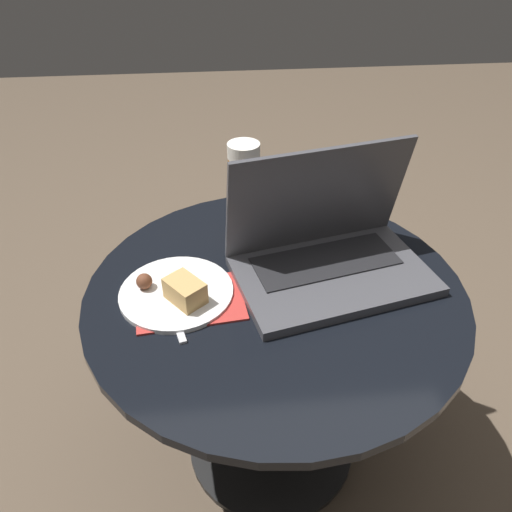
% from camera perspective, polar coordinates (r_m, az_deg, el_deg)
% --- Properties ---
extents(ground_plane, '(6.00, 6.00, 0.00)m').
position_cam_1_polar(ground_plane, '(1.27, 1.70, -20.54)').
color(ground_plane, brown).
extents(table, '(0.68, 0.68, 0.48)m').
position_cam_1_polar(table, '(0.99, 2.07, -9.32)').
color(table, black).
rests_on(table, ground_plane).
extents(napkin, '(0.20, 0.15, 0.00)m').
position_cam_1_polar(napkin, '(0.88, -7.55, -5.17)').
color(napkin, '#B7332D').
rests_on(napkin, table).
extents(laptop, '(0.39, 0.29, 0.23)m').
position_cam_1_polar(laptop, '(0.92, 8.17, 0.79)').
color(laptop, '#47474C').
rests_on(laptop, table).
extents(beer_glass, '(0.06, 0.06, 0.21)m').
position_cam_1_polar(beer_glass, '(0.97, -1.34, 7.08)').
color(beer_glass, '#C6701E').
rests_on(beer_glass, table).
extents(snack_plate, '(0.20, 0.20, 0.05)m').
position_cam_1_polar(snack_plate, '(0.89, -9.02, -4.05)').
color(snack_plate, white).
rests_on(snack_plate, table).
extents(fork, '(0.06, 0.16, 0.01)m').
position_cam_1_polar(fork, '(0.87, -9.76, -5.62)').
color(fork, silver).
rests_on(fork, table).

